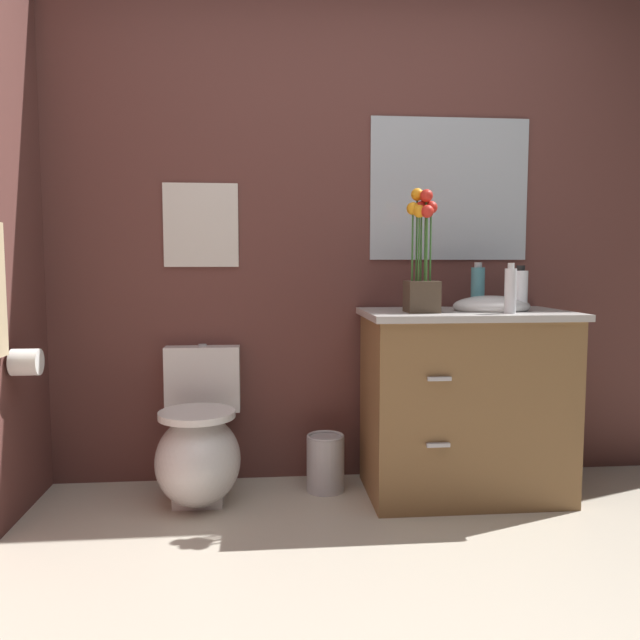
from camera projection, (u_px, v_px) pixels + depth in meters
The scene contains 11 objects.
wall_back at pixel (373, 230), 3.12m from camera, with size 4.32×0.05×2.50m, color brown.
toilet at pixel (199, 448), 2.83m from camera, with size 0.38×0.59×0.69m.
vanity_cabinet at pixel (465, 400), 2.90m from camera, with size 0.94×0.56×1.04m.
flower_vase at pixel (422, 265), 2.75m from camera, with size 0.14×0.14×0.55m.
soap_bottle at pixel (520, 290), 2.84m from camera, with size 0.07×0.07×0.21m.
lotion_bottle at pixel (510, 290), 2.71m from camera, with size 0.05×0.05×0.22m.
hand_wash_bottle at pixel (478, 288), 2.96m from camera, with size 0.06×0.06×0.22m.
trash_bin at pixel (325, 462), 2.96m from camera, with size 0.18×0.18×0.27m.
wall_poster at pixel (201, 225), 3.01m from camera, with size 0.36×0.01×0.40m, color silver.
wall_mirror at pixel (449, 189), 3.10m from camera, with size 0.80×0.01×0.70m, color #B2BCC6.
toilet_paper_roll at pixel (26, 362), 2.54m from camera, with size 0.11×0.11×0.11m, color white.
Camera 1 is at (-0.35, -1.54, 1.08)m, focal length 34.92 mm.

